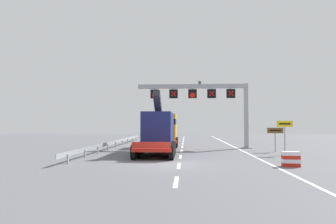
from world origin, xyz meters
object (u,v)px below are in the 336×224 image
at_px(tourist_info_sign_brown, 275,134).
at_px(crash_barrier_striped, 291,159).
at_px(overhead_lane_gantry, 206,96).
at_px(exit_sign_yellow, 285,130).
at_px(heavy_haul_truck_red, 161,130).

distance_m(tourist_info_sign_brown, crash_barrier_striped, 9.71).
bearing_deg(overhead_lane_gantry, tourist_info_sign_brown, -33.71).
bearing_deg(crash_barrier_striped, exit_sign_yellow, 74.61).
relative_size(tourist_info_sign_brown, crash_barrier_striped, 2.14).
height_order(heavy_haul_truck_red, tourist_info_sign_brown, heavy_haul_truck_red).
distance_m(overhead_lane_gantry, crash_barrier_striped, 14.97).
bearing_deg(heavy_haul_truck_red, tourist_info_sign_brown, -3.78).
xyz_separation_m(overhead_lane_gantry, heavy_haul_truck_red, (-4.54, -3.31, -3.55)).
height_order(exit_sign_yellow, crash_barrier_striped, exit_sign_yellow).
bearing_deg(tourist_info_sign_brown, exit_sign_yellow, -91.16).
distance_m(overhead_lane_gantry, exit_sign_yellow, 9.71).
bearing_deg(overhead_lane_gantry, exit_sign_yellow, -48.99).
bearing_deg(tourist_info_sign_brown, heavy_haul_truck_red, 176.22).
height_order(overhead_lane_gantry, tourist_info_sign_brown, overhead_lane_gantry).
height_order(overhead_lane_gantry, exit_sign_yellow, overhead_lane_gantry).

